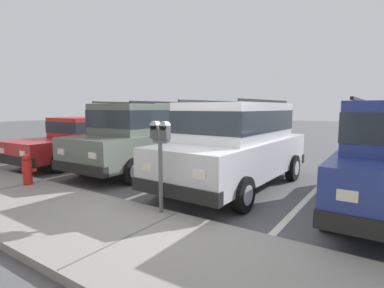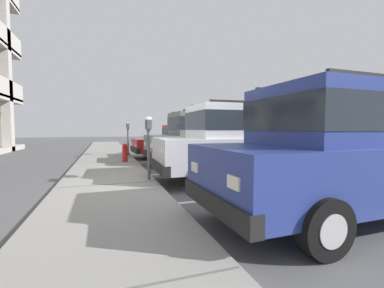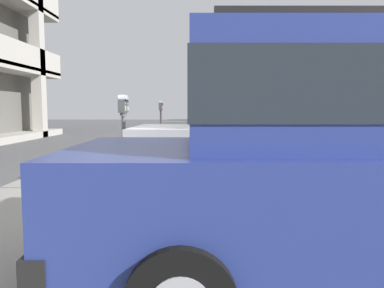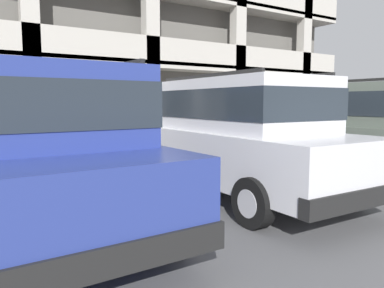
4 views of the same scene
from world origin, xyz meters
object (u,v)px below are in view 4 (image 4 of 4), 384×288
at_px(parking_meter_near, 170,117).
at_px(parking_garage, 7,3).
at_px(fire_hydrant, 277,142).
at_px(parking_meter_far, 338,113).
at_px(silver_suv, 239,132).
at_px(red_sedan, 45,144).
at_px(dark_hatchback, 362,127).

relative_size(parking_meter_near, parking_garage, 0.05).
bearing_deg(parking_garage, fire_hydrant, -64.31).
xyz_separation_m(parking_meter_near, parking_meter_far, (6.09, -0.01, 0.02)).
xyz_separation_m(silver_suv, fire_hydrant, (3.84, 2.87, -0.62)).
xyz_separation_m(red_sedan, parking_meter_near, (3.26, 2.63, 0.17)).
height_order(silver_suv, parking_meter_far, silver_suv).
relative_size(silver_suv, parking_garage, 0.15).
xyz_separation_m(red_sedan, dark_hatchback, (6.27, -0.20, 0.00)).
bearing_deg(fire_hydrant, silver_suv, -143.23).
bearing_deg(parking_meter_near, parking_meter_far, -0.14).
bearing_deg(parking_meter_far, silver_suv, -157.63).
distance_m(parking_meter_near, parking_meter_far, 6.09).
height_order(silver_suv, parking_meter_near, silver_suv).
distance_m(red_sedan, parking_garage, 15.25).
height_order(silver_suv, dark_hatchback, same).
relative_size(parking_meter_near, fire_hydrant, 2.19).
relative_size(red_sedan, fire_hydrant, 6.88).
bearing_deg(parking_meter_far, parking_meter_near, 179.86).
bearing_deg(fire_hydrant, parking_meter_near, -175.43).
relative_size(red_sedan, dark_hatchback, 1.00).
relative_size(parking_meter_far, parking_garage, 0.05).
relative_size(parking_garage, fire_hydrant, 45.71).
bearing_deg(fire_hydrant, parking_garage, 115.69).
height_order(parking_garage, fire_hydrant, parking_garage).
bearing_deg(silver_suv, parking_meter_far, 23.54).
xyz_separation_m(parking_meter_near, parking_garage, (-1.78, 11.72, 4.78)).
xyz_separation_m(parking_meter_far, fire_hydrant, (-2.37, 0.31, -0.81)).
bearing_deg(parking_meter_far, parking_garage, 123.84).
bearing_deg(parking_meter_far, dark_hatchback, -137.69).
distance_m(parking_meter_far, parking_garage, 14.91).
bearing_deg(silver_suv, fire_hydrant, 37.94).
bearing_deg(red_sedan, parking_garage, 83.01).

